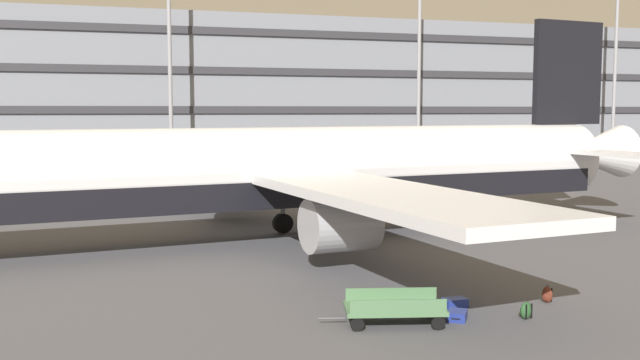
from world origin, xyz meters
The scene contains 11 objects.
ground_plane centered at (0.00, 0.00, 0.00)m, with size 600.00×600.00×0.00m, color #4C4C51.
terminal_structure centered at (0.00, 48.71, 7.49)m, with size 159.82×20.89×14.98m.
airliner centered at (-0.10, -1.43, 2.94)m, with size 40.04×32.58×10.12m.
light_mast_center_left centered at (-0.80, 33.54, 11.62)m, with size 1.80×0.50×19.91m.
light_mast_center_right centered at (23.07, 33.54, 13.26)m, with size 1.80×0.50×23.10m.
light_mast_right centered at (45.98, 33.54, 11.26)m, with size 1.80×0.50×19.23m.
suitcase_upright centered at (1.65, -14.64, 0.13)m, with size 0.75×0.79×0.25m.
suitcase_laid_flat centered at (2.19, -13.47, 0.13)m, with size 0.71×0.45×0.26m.
backpack_black centered at (4.98, -13.84, 0.23)m, with size 0.31×0.38×0.53m.
backpack_orange centered at (3.45, -15.09, 0.23)m, with size 0.40×0.33×0.52m.
baggage_cart centered at (-0.12, -14.48, 0.43)m, with size 3.36×1.91×0.82m.
Camera 1 is at (-7.57, -31.65, 5.60)m, focal length 40.84 mm.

